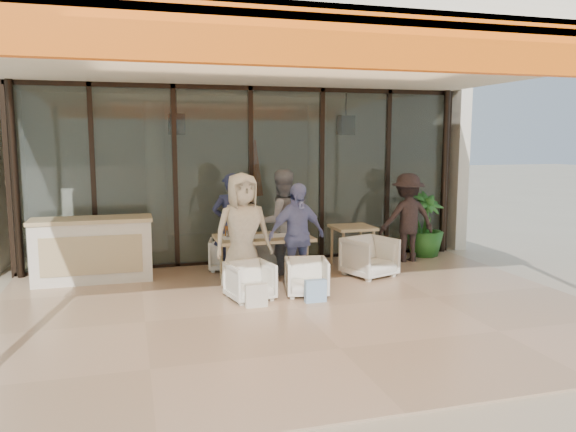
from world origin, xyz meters
name	(u,v)px	position (x,y,z in m)	size (l,w,h in m)	color
ground	(299,310)	(0.00, 0.00, 0.00)	(70.00, 70.00, 0.00)	#C6B293
terrace_floor	(299,310)	(0.00, 0.00, 0.01)	(8.00, 6.00, 0.01)	tan
terrace_structure	(306,58)	(0.00, -0.26, 3.25)	(8.00, 6.00, 3.40)	silver
glass_storefront	(251,176)	(0.00, 3.00, 1.60)	(8.08, 0.10, 3.20)	#9EADA3
interior_block	(229,141)	(0.01, 5.31, 2.23)	(9.05, 3.62, 3.52)	silver
host_counter	(93,250)	(-2.72, 2.30, 0.53)	(1.85, 0.65, 1.04)	silver
dining_table	(263,240)	(-0.12, 1.58, 0.69)	(1.50, 0.90, 0.93)	tan
chair_far_left	(227,253)	(-0.54, 2.53, 0.31)	(0.60, 0.57, 0.62)	white
chair_far_right	(274,250)	(0.30, 2.53, 0.32)	(0.63, 0.59, 0.65)	white
chair_near_left	(250,279)	(-0.54, 0.63, 0.31)	(0.59, 0.56, 0.61)	white
chair_near_right	(307,275)	(0.30, 0.63, 0.31)	(0.60, 0.56, 0.61)	white
diner_navy	(232,226)	(-0.54, 2.03, 0.86)	(0.63, 0.41, 1.73)	#181E36
diner_grey	(281,222)	(0.30, 2.03, 0.88)	(0.86, 0.67, 1.77)	slate
diner_cream	(243,233)	(-0.54, 1.13, 0.89)	(0.87, 0.57, 1.79)	beige
diner_periwinkle	(297,236)	(0.30, 1.13, 0.81)	(0.95, 0.39, 1.62)	#6E7BB8
tote_bag_cream	(256,296)	(-0.54, 0.23, 0.17)	(0.30, 0.10, 0.34)	silver
tote_bag_blue	(315,292)	(0.30, 0.23, 0.17)	(0.30, 0.10, 0.34)	#99BFD8
side_table	(352,232)	(1.64, 2.15, 0.64)	(0.70, 0.70, 0.74)	tan
side_chair	(370,255)	(1.64, 1.40, 0.37)	(0.72, 0.67, 0.74)	white
standing_woman	(407,218)	(2.78, 2.29, 0.82)	(1.07, 0.61, 1.65)	black
potted_palm	(425,225)	(3.33, 2.60, 0.63)	(0.70, 0.70, 1.26)	#1E5919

